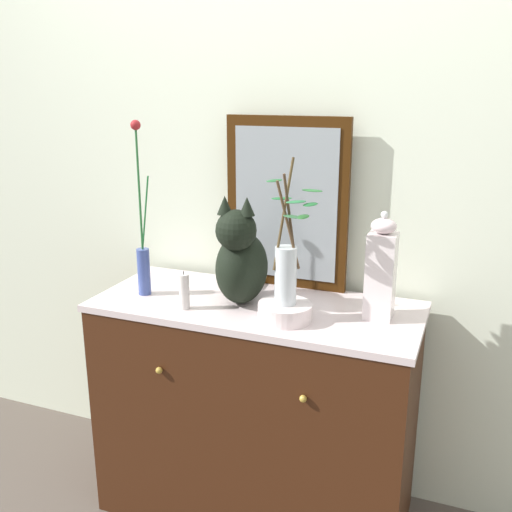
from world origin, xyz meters
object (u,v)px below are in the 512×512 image
at_px(sideboard, 256,410).
at_px(bowl_porcelain, 285,312).
at_px(mirror_leaning, 286,204).
at_px(jar_lidded_porcelain, 381,270).
at_px(candle_pillar, 184,292).
at_px(vase_glass_clear, 287,266).
at_px(vase_slim_green, 143,253).
at_px(cat_sitting, 241,259).

relative_size(sideboard, bowl_porcelain, 6.42).
distance_m(mirror_leaning, jar_lidded_porcelain, 0.48).
bearing_deg(candle_pillar, jar_lidded_porcelain, 14.41).
bearing_deg(vase_glass_clear, vase_slim_green, 175.31).
height_order(bowl_porcelain, vase_glass_clear, vase_glass_clear).
bearing_deg(jar_lidded_porcelain, vase_slim_green, -174.20).
xyz_separation_m(bowl_porcelain, jar_lidded_porcelain, (0.29, 0.13, 0.14)).
relative_size(sideboard, vase_glass_clear, 2.45).
xyz_separation_m(sideboard, candle_pillar, (-0.22, -0.14, 0.50)).
xyz_separation_m(sideboard, vase_slim_green, (-0.43, -0.06, 0.60)).
height_order(vase_slim_green, vase_glass_clear, vase_slim_green).
height_order(cat_sitting, candle_pillar, cat_sitting).
bearing_deg(vase_slim_green, candle_pillar, -20.67).
xyz_separation_m(sideboard, jar_lidded_porcelain, (0.44, 0.03, 0.61)).
xyz_separation_m(sideboard, vase_glass_clear, (0.15, -0.11, 0.63)).
height_order(sideboard, candle_pillar, candle_pillar).
distance_m(mirror_leaning, candle_pillar, 0.52).
height_order(vase_slim_green, jar_lidded_porcelain, vase_slim_green).
height_order(mirror_leaning, jar_lidded_porcelain, mirror_leaning).
bearing_deg(vase_glass_clear, bowl_porcelain, 167.56).
bearing_deg(cat_sitting, sideboard, 9.77).
xyz_separation_m(cat_sitting, bowl_porcelain, (0.20, -0.10, -0.14)).
relative_size(cat_sitting, vase_glass_clear, 0.87).
xyz_separation_m(cat_sitting, vase_slim_green, (-0.38, -0.05, -0.00)).
height_order(mirror_leaning, vase_slim_green, mirror_leaning).
bearing_deg(bowl_porcelain, candle_pillar, -174.78).
bearing_deg(sideboard, cat_sitting, -170.23).
distance_m(vase_slim_green, vase_glass_clear, 0.58).
distance_m(sideboard, vase_slim_green, 0.74).
height_order(mirror_leaning, cat_sitting, mirror_leaning).
relative_size(vase_glass_clear, candle_pillar, 3.47).
bearing_deg(cat_sitting, candle_pillar, -141.56).
xyz_separation_m(sideboard, mirror_leaning, (0.03, 0.23, 0.77)).
relative_size(bowl_porcelain, jar_lidded_porcelain, 0.50).
distance_m(bowl_porcelain, vase_glass_clear, 0.16).
height_order(vase_glass_clear, jar_lidded_porcelain, vase_glass_clear).
distance_m(bowl_porcelain, candle_pillar, 0.37).
height_order(sideboard, mirror_leaning, mirror_leaning).
bearing_deg(vase_slim_green, cat_sitting, 7.54).
distance_m(bowl_porcelain, jar_lidded_porcelain, 0.35).
bearing_deg(candle_pillar, vase_glass_clear, 5.09).
distance_m(sideboard, mirror_leaning, 0.80).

